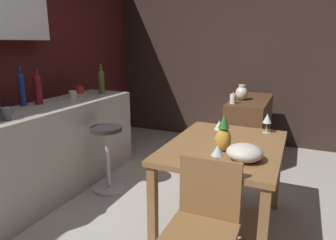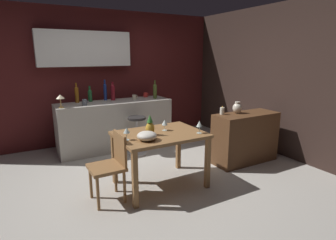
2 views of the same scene
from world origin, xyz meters
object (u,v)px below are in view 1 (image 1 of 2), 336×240
(chair_near_window, at_px, (203,224))
(cup_slate, at_px, (6,114))
(vase_ceramic_ivory, at_px, (242,93))
(sideboard_cabinet, at_px, (249,130))
(dining_table, at_px, (224,156))
(fruit_bowl, at_px, (245,153))
(wine_bottle_olive, at_px, (101,81))
(wine_bottle_cobalt, at_px, (22,88))
(pineapple_centerpiece, at_px, (223,136))
(cup_cream, at_px, (73,94))
(wine_glass_left, at_px, (219,126))
(wine_glass_right, at_px, (218,151))
(cup_red, at_px, (80,90))
(pillar_candle_tall, at_px, (233,99))
(wine_bottle_ruby, at_px, (38,88))
(bar_stool, at_px, (107,157))
(wine_glass_center, at_px, (267,119))

(chair_near_window, distance_m, cup_slate, 1.76)
(chair_near_window, height_order, vase_ceramic_ivory, vase_ceramic_ivory)
(sideboard_cabinet, distance_m, chair_near_window, 2.31)
(dining_table, relative_size, fruit_bowl, 4.70)
(wine_bottle_olive, bearing_deg, wine_bottle_cobalt, 163.91)
(pineapple_centerpiece, relative_size, cup_cream, 2.34)
(fruit_bowl, bearing_deg, chair_near_window, 160.46)
(pineapple_centerpiece, relative_size, wine_bottle_olive, 0.76)
(wine_glass_left, bearing_deg, chair_near_window, -170.74)
(wine_glass_right, xyz_separation_m, cup_red, (1.19, 2.05, 0.09))
(pillar_candle_tall, bearing_deg, sideboard_cabinet, -20.31)
(wine_bottle_ruby, xyz_separation_m, wine_bottle_olive, (0.79, -0.19, -0.01))
(pineapple_centerpiece, xyz_separation_m, pillar_candle_tall, (1.38, 0.23, 0.02))
(wine_bottle_ruby, bearing_deg, bar_stool, -73.47)
(pineapple_centerpiece, height_order, cup_slate, pineapple_centerpiece)
(dining_table, xyz_separation_m, pineapple_centerpiece, (-0.15, -0.02, 0.21))
(wine_glass_right, bearing_deg, cup_cream, 65.01)
(wine_bottle_ruby, xyz_separation_m, cup_red, (0.71, 0.07, -0.12))
(fruit_bowl, relative_size, wine_bottle_cobalt, 0.62)
(wine_bottle_olive, distance_m, vase_ceramic_ivory, 1.71)
(sideboard_cabinet, relative_size, fruit_bowl, 4.56)
(cup_slate, bearing_deg, chair_near_window, -93.26)
(fruit_bowl, xyz_separation_m, pillar_candle_tall, (1.50, 0.41, 0.08))
(sideboard_cabinet, relative_size, pineapple_centerpiece, 4.07)
(fruit_bowl, distance_m, vase_ceramic_ivory, 1.82)
(wine_glass_left, xyz_separation_m, vase_ceramic_ivory, (1.38, 0.08, 0.06))
(dining_table, relative_size, wine_bottle_ruby, 3.24)
(wine_glass_center, height_order, cup_red, cup_red)
(wine_bottle_cobalt, distance_m, cup_slate, 0.59)
(bar_stool, xyz_separation_m, pineapple_centerpiece, (-0.35, -1.27, 0.49))
(cup_slate, relative_size, vase_ceramic_ivory, 0.60)
(fruit_bowl, distance_m, cup_cream, 2.14)
(wine_glass_right, bearing_deg, sideboard_cabinet, 3.61)
(pillar_candle_tall, bearing_deg, wine_bottle_olive, 106.02)
(sideboard_cabinet, bearing_deg, cup_cream, 124.74)
(fruit_bowl, xyz_separation_m, vase_ceramic_ivory, (1.78, 0.36, 0.11))
(wine_glass_center, distance_m, wine_bottle_cobalt, 2.32)
(wine_glass_left, relative_size, cup_slate, 1.35)
(sideboard_cabinet, distance_m, pillar_candle_tall, 0.63)
(wine_glass_center, xyz_separation_m, cup_red, (0.26, 2.24, 0.08))
(vase_ceramic_ivory, bearing_deg, cup_cream, 123.58)
(fruit_bowl, distance_m, wine_bottle_olive, 2.21)
(cup_red, xyz_separation_m, pillar_candle_tall, (0.52, -1.77, -0.07))
(cup_cream, relative_size, vase_ceramic_ivory, 0.62)
(sideboard_cabinet, height_order, cup_slate, cup_slate)
(dining_table, xyz_separation_m, pillar_candle_tall, (1.23, 0.21, 0.23))
(dining_table, height_order, wine_glass_center, wine_glass_center)
(wine_glass_left, height_order, wine_glass_right, wine_glass_right)
(wine_glass_center, bearing_deg, cup_cream, 91.46)
(fruit_bowl, height_order, wine_bottle_cobalt, wine_bottle_cobalt)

